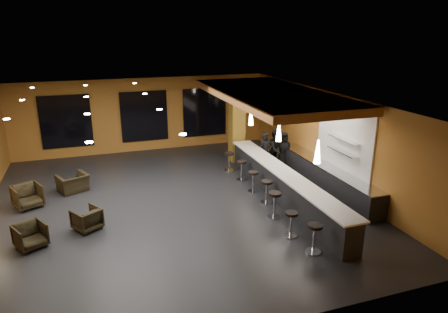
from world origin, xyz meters
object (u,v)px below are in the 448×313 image
object	(u,v)px
staff_b	(276,150)
bar_stool_6	(229,159)
pendant_0	(318,152)
bar_stool_4	(253,179)
column	(237,122)
bar_stool_1	(291,221)
armchair_a	(30,236)
bar_stool_3	(267,189)
armchair_c	(28,196)
bar_stool_5	(242,168)
staff_c	(283,150)
armchair_d	(73,183)
prep_counter	(325,177)
pendant_1	(279,131)
bar_stool_2	(275,201)
bar_stool_0	(314,235)
armchair_b	(87,219)
pendant_2	(251,116)
bar_counter	(283,186)
staff_a	(266,152)

from	to	relation	value
staff_b	bar_stool_6	xyz separation A→B (m)	(-1.95, 0.38, -0.34)
pendant_0	bar_stool_4	size ratio (longest dim) A/B	0.90
column	bar_stool_1	size ratio (longest dim) A/B	4.64
armchair_a	bar_stool_3	xyz separation A→B (m)	(7.30, 0.56, 0.18)
armchair_c	bar_stool_1	distance (m)	8.69
bar_stool_3	bar_stool_5	xyz separation A→B (m)	(-0.03, 2.29, -0.01)
staff_c	armchair_d	bearing A→B (deg)	-162.39
armchair_d	bar_stool_3	xyz separation A→B (m)	(6.28, -3.22, 0.19)
pendant_0	bar_stool_1	distance (m)	2.12
prep_counter	pendant_1	distance (m)	2.77
armchair_a	column	bearing A→B (deg)	5.25
pendant_0	staff_b	xyz separation A→B (m)	(1.17, 5.00, -1.50)
bar_stool_2	armchair_a	bearing A→B (deg)	175.94
bar_stool_3	bar_stool_6	size ratio (longest dim) A/B	1.02
bar_stool_0	staff_c	bearing A→B (deg)	70.00
staff_c	armchair_b	distance (m)	8.71
pendant_2	bar_stool_4	size ratio (longest dim) A/B	0.90
bar_counter	armchair_c	size ratio (longest dim) A/B	9.31
staff_b	bar_stool_2	world-z (taller)	staff_b
armchair_d	bar_stool_0	world-z (taller)	bar_stool_0
pendant_1	bar_stool_3	xyz separation A→B (m)	(-0.65, -0.56, -1.83)
bar_stool_2	bar_stool_6	size ratio (longest dim) A/B	1.06
pendant_0	bar_stool_2	xyz separation A→B (m)	(-0.87, 0.87, -1.81)
bar_stool_6	bar_stool_4	bearing A→B (deg)	-88.06
bar_counter	bar_stool_0	size ratio (longest dim) A/B	9.68
pendant_0	staff_c	bearing A→B (deg)	72.79
staff_a	armchair_c	world-z (taller)	staff_a
bar_stool_0	bar_stool_3	world-z (taller)	bar_stool_0
bar_stool_0	bar_stool_1	distance (m)	0.99
prep_counter	bar_stool_1	world-z (taller)	prep_counter
bar_counter	staff_b	bearing A→B (deg)	68.63
column	staff_a	xyz separation A→B (m)	(0.65, -1.71, -0.93)
pendant_1	bar_stool_2	distance (m)	2.58
armchair_a	pendant_1	bearing A→B (deg)	-20.01
bar_stool_5	armchair_c	bearing A→B (deg)	-179.84
pendant_0	staff_b	world-z (taller)	pendant_0
bar_counter	staff_a	xyz separation A→B (m)	(0.65, 2.89, 0.32)
pendant_0	bar_stool_1	xyz separation A→B (m)	(-0.94, -0.38, -1.87)
bar_stool_2	pendant_2	bearing A→B (deg)	78.14
staff_a	armchair_b	world-z (taller)	staff_a
bar_stool_2	staff_c	bearing A→B (deg)	60.13
armchair_d	pendant_0	bearing A→B (deg)	120.18
pendant_1	armchair_a	distance (m)	8.27
pendant_2	armchair_c	size ratio (longest dim) A/B	0.81
staff_a	armchair_a	size ratio (longest dim) A/B	2.18
staff_c	armchair_d	world-z (taller)	staff_c
bar_stool_3	bar_stool_4	size ratio (longest dim) A/B	1.05
column	bar_stool_4	size ratio (longest dim) A/B	4.52
staff_a	bar_stool_3	bearing A→B (deg)	-112.06
staff_a	staff_c	distance (m)	0.99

